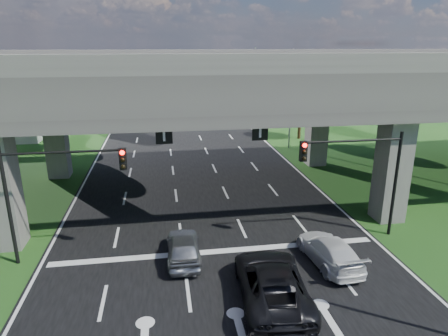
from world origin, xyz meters
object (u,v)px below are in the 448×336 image
object	(u,v)px
streetlight_beyond	(252,78)
car_trailing	(272,282)
car_silver	(183,247)
car_dark	(273,285)
car_white	(329,251)
signal_left	(53,182)
signal_right	(361,166)
streetlight_far	(288,92)

from	to	relation	value
streetlight_beyond	car_trailing	bearing A→B (deg)	-101.64
streetlight_beyond	car_trailing	size ratio (longest dim) A/B	1.69
car_silver	car_dark	bearing A→B (deg)	133.82
streetlight_beyond	car_white	distance (m)	39.12
signal_left	car_dark	distance (m)	11.26
car_silver	car_white	distance (m)	7.24
car_silver	car_dark	world-z (taller)	car_silver
signal_left	car_dark	xyz separation A→B (m)	(9.56, -4.81, -3.49)
signal_right	car_dark	xyz separation A→B (m)	(-6.09, -4.81, -3.49)
car_dark	car_white	world-z (taller)	car_white
signal_left	car_white	world-z (taller)	signal_left
car_silver	streetlight_far	bearing A→B (deg)	-118.19
signal_left	car_silver	xyz separation A→B (m)	(6.02, -0.94, -3.45)
signal_right	car_white	distance (m)	4.94
car_trailing	streetlight_beyond	bearing A→B (deg)	-96.48
streetlight_far	car_white	size ratio (longest dim) A/B	2.16
streetlight_beyond	car_silver	distance (m)	39.20
car_white	car_dark	bearing A→B (deg)	29.41
streetlight_far	streetlight_beyond	bearing A→B (deg)	90.00
car_white	signal_right	bearing A→B (deg)	-140.88
car_dark	car_white	size ratio (longest dim) A/B	0.88
car_dark	car_silver	bearing A→B (deg)	-46.34
streetlight_beyond	car_dark	world-z (taller)	streetlight_beyond
car_dark	streetlight_beyond	bearing A→B (deg)	-100.38
signal_right	streetlight_far	world-z (taller)	streetlight_far
car_silver	car_white	world-z (taller)	car_silver
signal_right	streetlight_beyond	world-z (taller)	streetlight_beyond
signal_left	streetlight_beyond	bearing A→B (deg)	63.57
car_white	streetlight_beyond	bearing A→B (deg)	-101.64
signal_left	streetlight_far	xyz separation A→B (m)	(17.92, 20.06, 1.66)
signal_right	car_trailing	distance (m)	8.53
car_silver	car_trailing	distance (m)	5.24
signal_right	car_trailing	bearing A→B (deg)	-141.69
car_dark	car_trailing	xyz separation A→B (m)	(-0.07, -0.06, 0.15)
streetlight_far	car_trailing	bearing A→B (deg)	-108.69
streetlight_far	signal_left	bearing A→B (deg)	-131.78
signal_right	signal_left	world-z (taller)	same
car_white	car_trailing	size ratio (longest dim) A/B	0.78
car_silver	car_dark	distance (m)	5.24
streetlight_beyond	car_dark	size ratio (longest dim) A/B	2.47
car_trailing	car_silver	bearing A→B (deg)	-43.39
streetlight_far	car_dark	distance (m)	26.73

